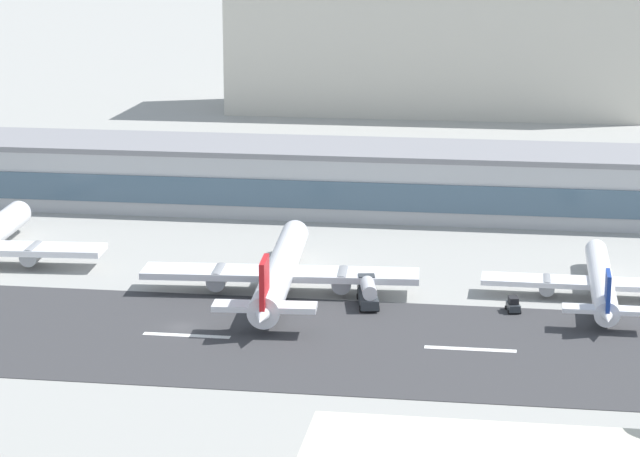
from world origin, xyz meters
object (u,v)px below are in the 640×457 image
distant_hotel_block (435,35)px  airliner_navy_tail_gate_2 (601,283)px  service_baggage_tug_1 (513,305)px  airliner_red_tail_gate_1 (279,273)px  terminal_building (319,177)px  service_fuel_truck_0 (368,292)px

distant_hotel_block → airliner_navy_tail_gate_2: bearing=-78.6°
airliner_navy_tail_gate_2 → service_baggage_tug_1: (-12.70, -7.58, -1.60)m
airliner_red_tail_gate_1 → airliner_navy_tail_gate_2: bearing=-88.9°
terminal_building → service_baggage_tug_1: (37.01, -60.16, -5.14)m
airliner_red_tail_gate_1 → airliner_navy_tail_gate_2: (47.13, 4.16, -0.71)m
distant_hotel_block → service_fuel_truck_0: size_ratio=12.73×
service_fuel_truck_0 → service_baggage_tug_1: service_fuel_truck_0 is taller
service_baggage_tug_1 → airliner_red_tail_gate_1: bearing=-106.4°
airliner_navy_tail_gate_2 → service_baggage_tug_1: 14.88m
airliner_navy_tail_gate_2 → service_fuel_truck_0: bearing=103.2°
service_fuel_truck_0 → terminal_building: bearing=4.7°
terminal_building → airliner_red_tail_gate_1: bearing=-87.4°
service_fuel_truck_0 → service_baggage_tug_1: 20.87m
service_fuel_truck_0 → distant_hotel_block: bearing=-9.6°
service_baggage_tug_1 → distant_hotel_block: bearing=176.5°
airliner_red_tail_gate_1 → terminal_building: bearing=-1.4°
airliner_red_tail_gate_1 → service_baggage_tug_1: 34.68m
service_baggage_tug_1 → terminal_building: bearing=-159.1°
terminal_building → airliner_navy_tail_gate_2: terminal_building is taller
airliner_red_tail_gate_1 → service_baggage_tug_1: bearing=-99.6°
airliner_navy_tail_gate_2 → distant_hotel_block: bearing=12.1°
airliner_red_tail_gate_1 → airliner_navy_tail_gate_2: size_ratio=1.27×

